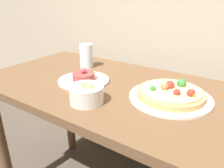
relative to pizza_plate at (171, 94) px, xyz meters
The scene contains 5 objects.
dining_table 0.23m from the pizza_plate, behind, with size 1.37×0.64×0.75m.
pizza_plate is the anchor object (origin of this frame).
tartare_plate 0.39m from the pizza_plate, behind, with size 0.23×0.23×0.07m.
small_bowl 0.32m from the pizza_plate, 140.84° to the right, with size 0.13×0.13×0.08m.
drinking_glass 0.53m from the pizza_plate, 167.01° to the left, with size 0.07×0.07×0.13m.
Camera 1 is at (0.41, -0.41, 1.12)m, focal length 35.00 mm.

